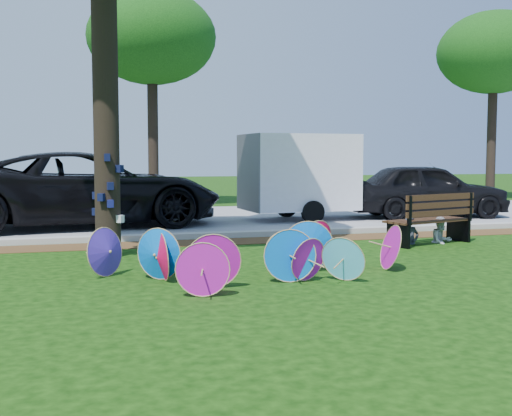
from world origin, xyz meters
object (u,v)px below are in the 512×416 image
at_px(parasol_pile, 258,253).
at_px(person_left, 411,217).
at_px(black_van, 86,190).
at_px(dark_pickup, 426,190).
at_px(park_bench, 428,219).
at_px(cargo_trailer, 299,172).
at_px(person_right, 442,218).

bearing_deg(parasol_pile, person_left, 33.75).
distance_m(parasol_pile, black_van, 7.97).
bearing_deg(black_van, dark_pickup, -96.55).
height_order(dark_pickup, park_bench, dark_pickup).
height_order(black_van, person_left, black_van).
distance_m(cargo_trailer, person_left, 5.20).
bearing_deg(cargo_trailer, black_van, 177.34).
bearing_deg(dark_pickup, park_bench, 157.30).
bearing_deg(cargo_trailer, person_right, -79.65).
xyz_separation_m(dark_pickup, park_bench, (-2.86, -4.97, -0.28)).
bearing_deg(black_van, cargo_trailer, -94.98).
xyz_separation_m(person_left, person_right, (0.70, 0.00, -0.03)).
distance_m(dark_pickup, person_right, 5.53).
xyz_separation_m(parasol_pile, person_right, (4.61, 2.61, 0.15)).
bearing_deg(dark_pickup, parasol_pile, 143.82).
height_order(parasol_pile, black_van, black_van).
relative_size(parasol_pile, park_bench, 2.51).
bearing_deg(parasol_pile, person_right, 29.54).
relative_size(parasol_pile, cargo_trailer, 1.66).
height_order(dark_pickup, person_right, dark_pickup).
xyz_separation_m(parasol_pile, cargo_trailer, (3.32, 7.72, 0.96)).
xyz_separation_m(cargo_trailer, person_left, (0.59, -5.11, -0.77)).
xyz_separation_m(black_van, person_right, (6.93, -4.99, -0.42)).
distance_m(black_van, person_right, 8.55).
bearing_deg(parasol_pile, black_van, 107.02).
bearing_deg(person_right, park_bench, 179.64).
height_order(black_van, dark_pickup, black_van).
bearing_deg(person_left, black_van, 131.29).
bearing_deg(dark_pickup, person_left, 154.09).
relative_size(dark_pickup, person_left, 4.19).
bearing_deg(dark_pickup, black_van, 96.77).
xyz_separation_m(dark_pickup, cargo_trailer, (-3.80, 0.18, 0.54)).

